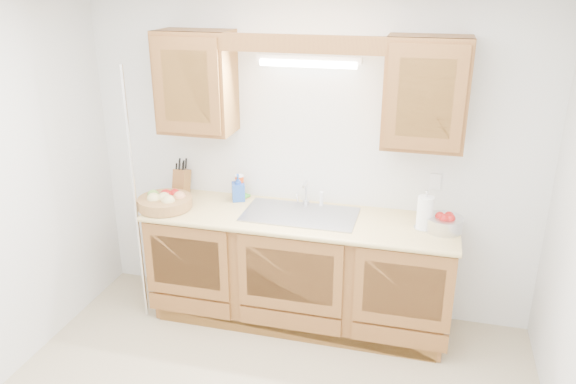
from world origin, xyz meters
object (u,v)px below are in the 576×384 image
(apple_bowl, at_px, (444,223))
(fruit_basket, at_px, (165,201))
(paper_towel, at_px, (425,213))
(knife_block, at_px, (182,181))

(apple_bowl, bearing_deg, fruit_basket, -176.77)
(fruit_basket, relative_size, paper_towel, 1.62)
(fruit_basket, bearing_deg, apple_bowl, 3.23)
(fruit_basket, bearing_deg, knife_block, 89.96)
(paper_towel, bearing_deg, fruit_basket, -176.75)
(paper_towel, bearing_deg, apple_bowl, 2.95)
(fruit_basket, xyz_separation_m, knife_block, (0.00, 0.30, 0.05))
(knife_block, height_order, paper_towel, knife_block)
(fruit_basket, relative_size, apple_bowl, 1.38)
(fruit_basket, bearing_deg, paper_towel, 3.25)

